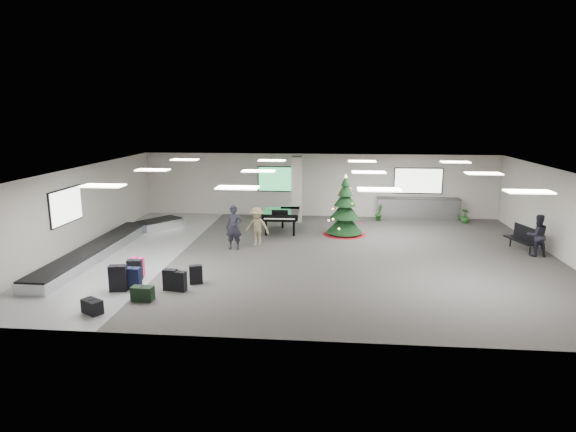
# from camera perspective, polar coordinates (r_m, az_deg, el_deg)

# --- Properties ---
(ground) EXTENTS (18.00, 18.00, 0.00)m
(ground) POSITION_cam_1_polar(r_m,az_deg,el_deg) (18.18, 2.88, -4.60)
(ground) COLOR #322F2E
(ground) RESTS_ON ground
(room_envelope) EXTENTS (18.02, 14.02, 3.21)m
(room_envelope) POSITION_cam_1_polar(r_m,az_deg,el_deg) (18.32, 1.85, 3.03)
(room_envelope) COLOR #AFA8A0
(room_envelope) RESTS_ON ground
(baggage_carousel) EXTENTS (2.28, 9.71, 0.43)m
(baggage_carousel) POSITION_cam_1_polar(r_m,az_deg,el_deg) (19.93, -20.31, -3.22)
(baggage_carousel) COLOR silver
(baggage_carousel) RESTS_ON ground
(service_counter) EXTENTS (4.05, 0.65, 1.08)m
(service_counter) POSITION_cam_1_polar(r_m,az_deg,el_deg) (24.88, 15.13, 0.86)
(service_counter) COLOR silver
(service_counter) RESTS_ON ground
(suitcase_0) EXTENTS (0.55, 0.37, 0.82)m
(suitcase_0) POSITION_cam_1_polar(r_m,az_deg,el_deg) (15.33, -19.47, -6.97)
(suitcase_0) COLOR black
(suitcase_0) RESTS_ON ground
(suitcase_1) EXTENTS (0.43, 0.25, 0.67)m
(suitcase_1) POSITION_cam_1_polar(r_m,az_deg,el_deg) (14.98, -13.77, -7.35)
(suitcase_1) COLOR black
(suitcase_1) RESTS_ON ground
(pink_suitcase) EXTENTS (0.44, 0.31, 0.64)m
(pink_suitcase) POSITION_cam_1_polar(r_m,az_deg,el_deg) (16.49, -17.40, -5.79)
(pink_suitcase) COLOR #F92078
(pink_suitcase) RESTS_ON ground
(suitcase_3) EXTENTS (0.45, 0.34, 0.61)m
(suitcase_3) POSITION_cam_1_polar(r_m,az_deg,el_deg) (15.37, -10.86, -6.82)
(suitcase_3) COLOR black
(suitcase_3) RESTS_ON ground
(navy_suitcase) EXTENTS (0.45, 0.27, 0.70)m
(navy_suitcase) POSITION_cam_1_polar(r_m,az_deg,el_deg) (15.33, -17.86, -7.08)
(navy_suitcase) COLOR black
(navy_suitcase) RESTS_ON ground
(green_duffel) EXTENTS (0.63, 0.34, 0.43)m
(green_duffel) POSITION_cam_1_polar(r_m,az_deg,el_deg) (14.44, -16.85, -8.78)
(green_duffel) COLOR black
(green_duffel) RESTS_ON ground
(suitcase_7) EXTENTS (0.46, 0.30, 0.63)m
(suitcase_7) POSITION_cam_1_polar(r_m,az_deg,el_deg) (14.85, -12.78, -7.54)
(suitcase_7) COLOR black
(suitcase_7) RESTS_ON ground
(suitcase_8) EXTENTS (0.49, 0.34, 0.69)m
(suitcase_8) POSITION_cam_1_polar(r_m,az_deg,el_deg) (16.13, -17.70, -6.12)
(suitcase_8) COLOR black
(suitcase_8) RESTS_ON ground
(black_duffel) EXTENTS (0.66, 0.58, 0.40)m
(black_duffel) POSITION_cam_1_polar(r_m,az_deg,el_deg) (14.00, -22.19, -9.91)
(black_duffel) COLOR black
(black_duffel) RESTS_ON ground
(christmas_tree) EXTENTS (1.88, 1.88, 2.69)m
(christmas_tree) POSITION_cam_1_polar(r_m,az_deg,el_deg) (21.07, 6.75, 0.25)
(christmas_tree) COLOR maroon
(christmas_tree) RESTS_ON ground
(grand_piano) EXTENTS (1.61, 2.03, 1.14)m
(grand_piano) POSITION_cam_1_polar(r_m,az_deg,el_deg) (21.36, -0.83, 0.21)
(grand_piano) COLOR black
(grand_piano) RESTS_ON ground
(bench) EXTENTS (0.88, 1.58, 0.95)m
(bench) POSITION_cam_1_polar(r_m,az_deg,el_deg) (20.63, 26.14, -2.28)
(bench) COLOR black
(bench) RESTS_ON ground
(traveler_a) EXTENTS (0.66, 0.46, 1.74)m
(traveler_a) POSITION_cam_1_polar(r_m,az_deg,el_deg) (18.79, -6.43, -1.36)
(traveler_a) COLOR black
(traveler_a) RESTS_ON ground
(traveler_b) EXTENTS (1.08, 0.72, 1.55)m
(traveler_b) POSITION_cam_1_polar(r_m,az_deg,el_deg) (19.27, -3.68, -1.26)
(traveler_b) COLOR #887854
(traveler_b) RESTS_ON ground
(traveler_bench) EXTENTS (0.81, 0.66, 1.58)m
(traveler_bench) POSITION_cam_1_polar(r_m,az_deg,el_deg) (20.04, 27.44, -2.05)
(traveler_bench) COLOR black
(traveler_bench) RESTS_ON ground
(potted_plant_left) EXTENTS (0.52, 0.50, 0.74)m
(potted_plant_left) POSITION_cam_1_polar(r_m,az_deg,el_deg) (24.11, 10.75, 0.29)
(potted_plant_left) COLOR #133D18
(potted_plant_left) RESTS_ON ground
(potted_plant_right) EXTENTS (0.56, 0.56, 0.71)m
(potted_plant_right) POSITION_cam_1_polar(r_m,az_deg,el_deg) (24.76, 20.25, 0.02)
(potted_plant_right) COLOR #133D18
(potted_plant_right) RESTS_ON ground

